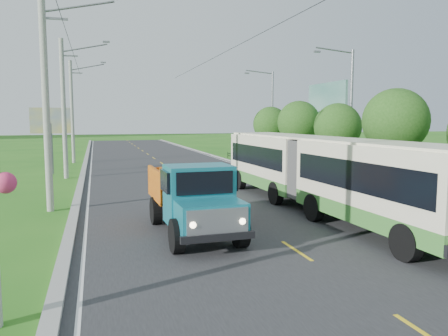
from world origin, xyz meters
name	(u,v)px	position (x,y,z in m)	size (l,w,h in m)	color
ground	(296,251)	(0.00, 0.00, 0.00)	(240.00, 240.00, 0.00)	#276A19
road	(181,176)	(0.00, 20.00, 0.01)	(14.00, 120.00, 0.02)	#28282B
curb_left	(82,178)	(-7.20, 20.00, 0.07)	(0.40, 120.00, 0.15)	#9E9E99
curb_right	(268,172)	(7.15, 20.00, 0.05)	(0.30, 120.00, 0.10)	#9E9E99
edge_line_left	(90,179)	(-6.65, 20.00, 0.02)	(0.12, 120.00, 0.00)	silver
edge_line_right	(262,173)	(6.65, 20.00, 0.02)	(0.12, 120.00, 0.00)	silver
centre_dash	(296,251)	(0.00, 0.00, 0.02)	(0.12, 2.20, 0.00)	yellow
railing_right	(313,178)	(8.00, 14.00, 0.30)	(0.04, 40.00, 0.60)	black
pole_near	(47,101)	(-8.26, 9.00, 5.09)	(3.51, 0.32, 10.00)	gray
pole_mid	(64,108)	(-8.26, 21.00, 5.09)	(3.51, 0.32, 10.00)	gray
pole_far	(72,111)	(-8.26, 33.00, 5.09)	(3.51, 0.32, 10.00)	gray
tree_third	(394,125)	(9.86, 8.14, 3.99)	(3.60, 3.62, 6.00)	#382314
tree_fourth	(337,130)	(9.86, 14.14, 3.59)	(3.24, 3.31, 5.40)	#382314
tree_fifth	(299,125)	(9.86, 20.14, 3.85)	(3.48, 3.52, 5.80)	#382314
tree_back	(270,126)	(9.86, 26.14, 3.65)	(3.30, 3.36, 5.50)	#382314
streetlight_mid	(349,110)	(10.64, 14.00, 4.90)	(3.02, 0.20, 9.07)	slate
streetlight_far	(271,113)	(10.64, 28.00, 4.90)	(3.02, 0.20, 9.07)	slate
planter_near	(398,198)	(8.60, 6.00, 0.29)	(0.64, 0.64, 0.67)	silver
planter_mid	(321,178)	(8.60, 14.00, 0.29)	(0.64, 0.64, 0.67)	silver
planter_far	(275,166)	(8.60, 22.00, 0.29)	(0.64, 0.64, 0.67)	silver
billboard_left	(51,125)	(-9.50, 24.00, 3.87)	(3.00, 0.20, 5.20)	slate
billboard_right	(326,107)	(12.30, 20.00, 5.34)	(0.24, 6.00, 7.30)	slate
bus	(321,169)	(3.78, 5.28, 2.03)	(3.34, 17.53, 3.37)	#3D8033
dump_truck	(193,194)	(-2.76, 3.12, 1.52)	(2.67, 6.44, 2.68)	#156C7E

